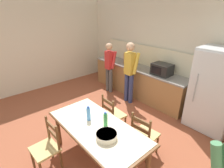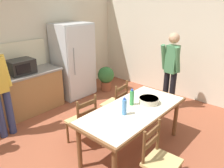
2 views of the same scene
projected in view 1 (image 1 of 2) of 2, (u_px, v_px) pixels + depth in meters
ground_plane at (93, 136)px, 3.80m from camera, size 8.32×8.32×0.00m
wall_back at (170, 51)px, 4.81m from camera, size 6.52×0.12×2.90m
wall_left at (30, 46)px, 5.46m from camera, size 0.12×5.20×2.90m
kitchen_counter at (137, 81)px, 5.46m from camera, size 3.30×0.66×0.91m
counter_splashback at (145, 55)px, 5.34m from camera, size 3.26×0.03×0.60m
refrigerator at (215, 91)px, 3.73m from camera, size 0.90×0.73×1.83m
microwave at (162, 69)px, 4.62m from camera, size 0.50×0.39×0.30m
paper_bag at (128, 59)px, 5.46m from camera, size 0.24×0.16×0.36m
dining_table at (97, 130)px, 2.93m from camera, size 1.89×0.87×0.76m
bottle_near_centre at (89, 114)px, 3.01m from camera, size 0.07×0.07×0.27m
bottle_off_centre at (106, 120)px, 2.85m from camera, size 0.07×0.07×0.27m
serving_bowl at (107, 135)px, 2.61m from camera, size 0.32×0.32×0.09m
chair_side_far_left at (113, 115)px, 3.76m from camera, size 0.44×0.43×0.91m
chair_side_near_left at (47, 148)px, 2.88m from camera, size 0.43×0.41×0.91m
chair_side_far_right at (144, 135)px, 3.17m from camera, size 0.45×0.44×0.91m
person_at_sink at (109, 65)px, 5.47m from camera, size 0.40×0.27×1.58m
person_at_counter at (130, 70)px, 4.81m from camera, size 0.43×0.30×1.73m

